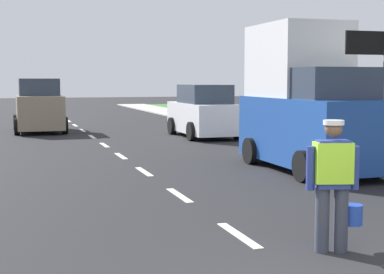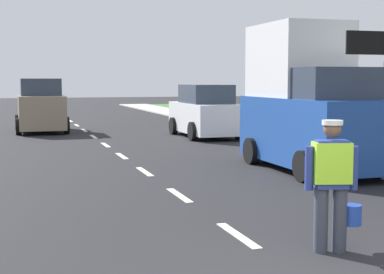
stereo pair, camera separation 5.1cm
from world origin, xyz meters
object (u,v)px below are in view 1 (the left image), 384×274
object	(u,v)px
car_parked_far	(204,113)
car_oncoming_second	(39,107)
delivery_truck	(308,103)
lane_direction_sign	(375,69)
road_worker	(334,179)

from	to	relation	value
car_parked_far	car_oncoming_second	world-z (taller)	car_oncoming_second
car_parked_far	car_oncoming_second	size ratio (longest dim) A/B	1.11
car_parked_far	car_oncoming_second	bearing A→B (deg)	145.31
car_parked_far	car_oncoming_second	distance (m)	7.15
delivery_truck	car_oncoming_second	size ratio (longest dim) A/B	1.20
delivery_truck	lane_direction_sign	bearing A→B (deg)	-70.50
road_worker	lane_direction_sign	bearing A→B (deg)	51.09
road_worker	lane_direction_sign	distance (m)	6.04
road_worker	delivery_truck	xyz separation A→B (m)	(3.05, 6.34, 0.68)
lane_direction_sign	delivery_truck	xyz separation A→B (m)	(-0.63, 1.78, -0.80)
lane_direction_sign	car_oncoming_second	bearing A→B (deg)	113.69
delivery_truck	car_parked_far	world-z (taller)	delivery_truck
delivery_truck	car_oncoming_second	distance (m)	13.84
lane_direction_sign	car_parked_far	world-z (taller)	lane_direction_sign
car_oncoming_second	lane_direction_sign	bearing A→B (deg)	-66.31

